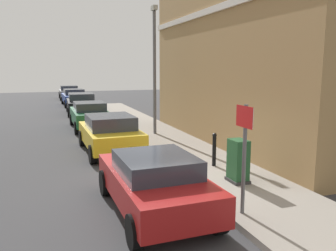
{
  "coord_description": "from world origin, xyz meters",
  "views": [
    {
      "loc": [
        -2.91,
        -8.47,
        3.17
      ],
      "look_at": [
        1.02,
        2.62,
        1.2
      ],
      "focal_mm": 36.95,
      "sensor_mm": 36.0,
      "label": 1
    }
  ],
  "objects_px": {
    "car_black": "(81,103)",
    "lamppost": "(155,65)",
    "car_red": "(154,181)",
    "car_grey": "(69,92)",
    "car_blue": "(74,97)",
    "utility_cabinet": "(238,162)",
    "car_yellow": "(110,133)",
    "street_sign": "(244,143)",
    "car_green": "(90,115)",
    "bollard_near_cabinet": "(214,148)"
  },
  "relations": [
    {
      "from": "car_blue",
      "to": "street_sign",
      "type": "height_order",
      "value": "street_sign"
    },
    {
      "from": "car_black",
      "to": "car_blue",
      "type": "relative_size",
      "value": 0.98
    },
    {
      "from": "car_blue",
      "to": "utility_cabinet",
      "type": "xyz_separation_m",
      "value": [
        2.48,
        -22.48,
        -0.05
      ]
    },
    {
      "from": "car_yellow",
      "to": "car_grey",
      "type": "height_order",
      "value": "car_yellow"
    },
    {
      "from": "car_yellow",
      "to": "lamppost",
      "type": "xyz_separation_m",
      "value": [
        2.5,
        2.34,
        2.56
      ]
    },
    {
      "from": "car_black",
      "to": "street_sign",
      "type": "height_order",
      "value": "street_sign"
    },
    {
      "from": "car_yellow",
      "to": "bollard_near_cabinet",
      "type": "height_order",
      "value": "car_yellow"
    },
    {
      "from": "car_blue",
      "to": "car_grey",
      "type": "bearing_deg",
      "value": -1.7
    },
    {
      "from": "car_black",
      "to": "lamppost",
      "type": "bearing_deg",
      "value": -163.9
    },
    {
      "from": "car_green",
      "to": "car_grey",
      "type": "bearing_deg",
      "value": -0.81
    },
    {
      "from": "car_green",
      "to": "car_blue",
      "type": "xyz_separation_m",
      "value": [
        0.14,
        11.95,
        -0.01
      ]
    },
    {
      "from": "utility_cabinet",
      "to": "bollard_near_cabinet",
      "type": "bearing_deg",
      "value": 86.39
    },
    {
      "from": "lamppost",
      "to": "car_black",
      "type": "bearing_deg",
      "value": 104.39
    },
    {
      "from": "car_red",
      "to": "car_black",
      "type": "relative_size",
      "value": 0.91
    },
    {
      "from": "utility_cabinet",
      "to": "bollard_near_cabinet",
      "type": "distance_m",
      "value": 1.59
    },
    {
      "from": "car_grey",
      "to": "bollard_near_cabinet",
      "type": "bearing_deg",
      "value": -174.17
    },
    {
      "from": "car_green",
      "to": "lamppost",
      "type": "distance_m",
      "value": 4.83
    },
    {
      "from": "car_green",
      "to": "street_sign",
      "type": "height_order",
      "value": "street_sign"
    },
    {
      "from": "utility_cabinet",
      "to": "car_black",
      "type": "bearing_deg",
      "value": 98.26
    },
    {
      "from": "bollard_near_cabinet",
      "to": "street_sign",
      "type": "xyz_separation_m",
      "value": [
        -1.07,
        -3.39,
        0.96
      ]
    },
    {
      "from": "bollard_near_cabinet",
      "to": "lamppost",
      "type": "relative_size",
      "value": 0.18
    },
    {
      "from": "car_green",
      "to": "car_black",
      "type": "bearing_deg",
      "value": -1.97
    },
    {
      "from": "car_black",
      "to": "utility_cabinet",
      "type": "distance_m",
      "value": 16.97
    },
    {
      "from": "car_red",
      "to": "car_grey",
      "type": "bearing_deg",
      "value": -1.4
    },
    {
      "from": "car_yellow",
      "to": "car_blue",
      "type": "distance_m",
      "value": 17.45
    },
    {
      "from": "utility_cabinet",
      "to": "street_sign",
      "type": "relative_size",
      "value": 0.5
    },
    {
      "from": "car_green",
      "to": "car_yellow",
      "type": "bearing_deg",
      "value": -179.32
    },
    {
      "from": "car_red",
      "to": "street_sign",
      "type": "height_order",
      "value": "street_sign"
    },
    {
      "from": "car_yellow",
      "to": "utility_cabinet",
      "type": "relative_size",
      "value": 3.45
    },
    {
      "from": "car_red",
      "to": "street_sign",
      "type": "bearing_deg",
      "value": -122.77
    },
    {
      "from": "utility_cabinet",
      "to": "lamppost",
      "type": "height_order",
      "value": "lamppost"
    },
    {
      "from": "car_red",
      "to": "utility_cabinet",
      "type": "relative_size",
      "value": 3.43
    },
    {
      "from": "car_red",
      "to": "street_sign",
      "type": "distance_m",
      "value": 2.12
    },
    {
      "from": "car_green",
      "to": "bollard_near_cabinet",
      "type": "height_order",
      "value": "car_green"
    },
    {
      "from": "bollard_near_cabinet",
      "to": "street_sign",
      "type": "bearing_deg",
      "value": -107.55
    },
    {
      "from": "car_red",
      "to": "bollard_near_cabinet",
      "type": "distance_m",
      "value": 3.6
    },
    {
      "from": "car_red",
      "to": "car_blue",
      "type": "bearing_deg",
      "value": -1.42
    },
    {
      "from": "car_black",
      "to": "lamppost",
      "type": "xyz_separation_m",
      "value": [
        2.42,
        -9.43,
        2.55
      ]
    },
    {
      "from": "car_red",
      "to": "lamppost",
      "type": "bearing_deg",
      "value": -18.59
    },
    {
      "from": "car_blue",
      "to": "utility_cabinet",
      "type": "height_order",
      "value": "car_blue"
    },
    {
      "from": "car_black",
      "to": "bollard_near_cabinet",
      "type": "relative_size",
      "value": 4.17
    },
    {
      "from": "car_green",
      "to": "car_black",
      "type": "distance_m",
      "value": 6.27
    },
    {
      "from": "bollard_near_cabinet",
      "to": "car_yellow",
      "type": "bearing_deg",
      "value": 127.32
    },
    {
      "from": "car_blue",
      "to": "lamppost",
      "type": "height_order",
      "value": "lamppost"
    },
    {
      "from": "car_yellow",
      "to": "lamppost",
      "type": "distance_m",
      "value": 4.27
    },
    {
      "from": "car_black",
      "to": "lamppost",
      "type": "height_order",
      "value": "lamppost"
    },
    {
      "from": "street_sign",
      "to": "car_yellow",
      "type": "bearing_deg",
      "value": 102.79
    },
    {
      "from": "car_red",
      "to": "lamppost",
      "type": "distance_m",
      "value": 8.96
    },
    {
      "from": "car_grey",
      "to": "bollard_near_cabinet",
      "type": "xyz_separation_m",
      "value": [
        2.56,
        -27.45,
        -0.01
      ]
    },
    {
      "from": "car_black",
      "to": "car_grey",
      "type": "relative_size",
      "value": 1.03
    }
  ]
}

